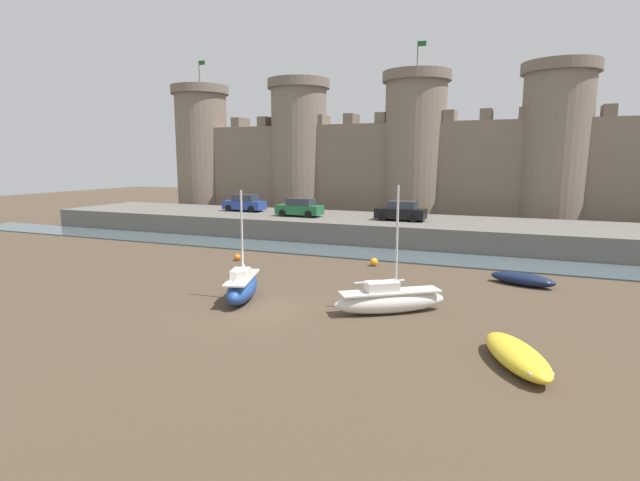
{
  "coord_description": "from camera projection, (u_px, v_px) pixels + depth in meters",
  "views": [
    {
      "loc": [
        11.05,
        -19.32,
        6.81
      ],
      "look_at": [
        0.97,
        5.03,
        2.5
      ],
      "focal_mm": 28.0,
      "sensor_mm": 36.0,
      "label": 1
    }
  ],
  "objects": [
    {
      "name": "ground_plane",
      "position": [
        259.0,
        309.0,
        22.89
      ],
      "size": [
        160.0,
        160.0,
        0.0
      ],
      "primitive_type": "plane",
      "color": "#4C3D2D"
    },
    {
      "name": "water_channel",
      "position": [
        359.0,
        253.0,
        36.39
      ],
      "size": [
        80.0,
        4.5,
        0.1
      ],
      "primitive_type": "cube",
      "color": "#47565B",
      "rests_on": "ground"
    },
    {
      "name": "quay_road",
      "position": [
        385.0,
        229.0,
        42.87
      ],
      "size": [
        65.06,
        10.0,
        1.77
      ],
      "primitive_type": "cube",
      "color": "#666059",
      "rests_on": "ground"
    },
    {
      "name": "castle",
      "position": [
        414.0,
        157.0,
        51.98
      ],
      "size": [
        60.03,
        6.97,
        18.57
      ],
      "color": "#7A6B5B",
      "rests_on": "ground"
    },
    {
      "name": "rowboat_near_channel_right",
      "position": [
        523.0,
        279.0,
        27.17
      ],
      "size": [
        3.64,
        2.16,
        0.69
      ],
      "color": "#141E3D",
      "rests_on": "ground"
    },
    {
      "name": "rowboat_midflat_right",
      "position": [
        517.0,
        355.0,
        16.48
      ],
      "size": [
        2.98,
        4.19,
        0.78
      ],
      "color": "yellow",
      "rests_on": "ground"
    },
    {
      "name": "sailboat_foreground_centre",
      "position": [
        242.0,
        287.0,
        24.15
      ],
      "size": [
        2.39,
        4.19,
        5.35
      ],
      "color": "#234793",
      "rests_on": "ground"
    },
    {
      "name": "sailboat_near_channel_left",
      "position": [
        390.0,
        300.0,
        22.23
      ],
      "size": [
        4.88,
        3.95,
        5.7
      ],
      "color": "silver",
      "rests_on": "ground"
    },
    {
      "name": "mooring_buoy_near_channel",
      "position": [
        374.0,
        262.0,
        32.11
      ],
      "size": [
        0.52,
        0.52,
        0.52
      ],
      "primitive_type": "sphere",
      "color": "orange",
      "rests_on": "ground"
    },
    {
      "name": "mooring_buoy_off_centre",
      "position": [
        237.0,
        257.0,
        33.84
      ],
      "size": [
        0.45,
        0.45,
        0.45
      ],
      "primitive_type": "sphere",
      "color": "orange",
      "rests_on": "ground"
    },
    {
      "name": "car_quay_centre_west",
      "position": [
        245.0,
        203.0,
        48.71
      ],
      "size": [
        4.14,
        1.95,
        1.62
      ],
      "color": "#263F99",
      "rests_on": "quay_road"
    },
    {
      "name": "car_quay_centre_east",
      "position": [
        300.0,
        208.0,
        44.26
      ],
      "size": [
        4.14,
        1.95,
        1.62
      ],
      "color": "#1E6638",
      "rests_on": "quay_road"
    },
    {
      "name": "car_quay_west",
      "position": [
        401.0,
        211.0,
        41.21
      ],
      "size": [
        4.14,
        1.95,
        1.62
      ],
      "color": "black",
      "rests_on": "quay_road"
    }
  ]
}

